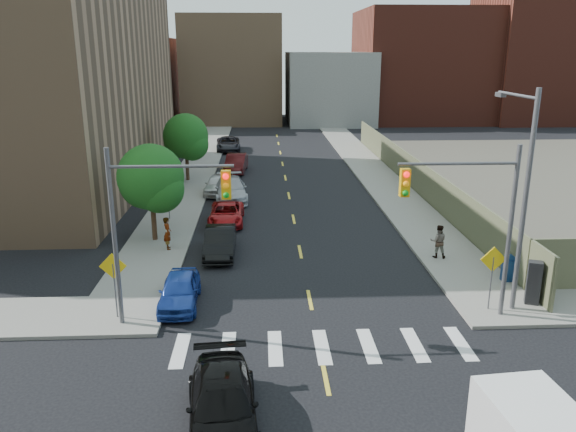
{
  "coord_description": "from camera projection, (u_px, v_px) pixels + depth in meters",
  "views": [
    {
      "loc": [
        -2.01,
        -14.03,
        10.33
      ],
      "look_at": [
        -0.65,
        13.99,
        2.0
      ],
      "focal_mm": 35.0,
      "sensor_mm": 36.0,
      "label": 1
    }
  ],
  "objects": [
    {
      "name": "bg_bldg_west",
      "position": [
        121.0,
        81.0,
        80.76
      ],
      "size": [
        14.0,
        18.0,
        12.0
      ],
      "primitive_type": "cube",
      "color": "#592319",
      "rests_on": "ground"
    },
    {
      "name": "mailbox",
      "position": [
        508.0,
        268.0,
        25.59
      ],
      "size": [
        0.53,
        0.41,
        1.29
      ],
      "rotation": [
        0.0,
        0.0,
        -0.02
      ],
      "color": "navy",
      "rests_on": "sidewalk_ne"
    },
    {
      "name": "pedestrian_west",
      "position": [
        168.0,
        233.0,
        29.62
      ],
      "size": [
        0.58,
        0.73,
        1.76
      ],
      "primitive_type": "imported",
      "rotation": [
        0.0,
        0.0,
        1.84
      ],
      "color": "gray",
      "rests_on": "sidewalk_nw"
    },
    {
      "name": "parked_car_grey",
      "position": [
        228.0,
        144.0,
        59.55
      ],
      "size": [
        2.76,
        5.43,
        1.47
      ],
      "primitive_type": "imported",
      "rotation": [
        0.0,
        0.0,
        0.06
      ],
      "color": "black",
      "rests_on": "ground"
    },
    {
      "name": "black_sedan",
      "position": [
        222.0,
        405.0,
        15.84
      ],
      "size": [
        2.41,
        5.03,
        1.41
      ],
      "primitive_type": "imported",
      "rotation": [
        0.0,
        0.0,
        0.09
      ],
      "color": "black",
      "rests_on": "ground"
    },
    {
      "name": "signal_ne",
      "position": [
        473.0,
        210.0,
        21.2
      ],
      "size": [
        4.59,
        0.3,
        7.0
      ],
      "color": "#59595E",
      "rests_on": "ground"
    },
    {
      "name": "tree_west_near",
      "position": [
        151.0,
        181.0,
        30.47
      ],
      "size": [
        3.66,
        3.64,
        5.52
      ],
      "color": "#332114",
      "rests_on": "ground"
    },
    {
      "name": "bg_bldg_fareast",
      "position": [
        531.0,
        59.0,
        82.7
      ],
      "size": [
        14.0,
        16.0,
        18.0
      ],
      "primitive_type": "cube",
      "color": "#592319",
      "rests_on": "ground"
    },
    {
      "name": "streetlight_ne",
      "position": [
        522.0,
        186.0,
        21.97
      ],
      "size": [
        0.25,
        3.7,
        9.0
      ],
      "color": "#59595E",
      "rests_on": "ground"
    },
    {
      "name": "smokestack",
      "position": [
        562.0,
        23.0,
        81.46
      ],
      "size": [
        1.8,
        1.8,
        28.0
      ],
      "primitive_type": "cylinder",
      "color": "#8C6B4C",
      "rests_on": "ground"
    },
    {
      "name": "bg_bldg_midwest",
      "position": [
        233.0,
        70.0,
        82.99
      ],
      "size": [
        14.0,
        16.0,
        15.0
      ],
      "primitive_type": "cube",
      "color": "#8C6B4C",
      "rests_on": "ground"
    },
    {
      "name": "signal_nw",
      "position": [
        154.0,
        214.0,
        20.64
      ],
      "size": [
        4.59,
        0.3,
        7.0
      ],
      "color": "#59595E",
      "rests_on": "ground"
    },
    {
      "name": "parked_car_silver",
      "position": [
        231.0,
        189.0,
        39.95
      ],
      "size": [
        2.68,
        5.58,
        1.57
      ],
      "primitive_type": "imported",
      "rotation": [
        0.0,
        0.0,
        0.09
      ],
      "color": "#ADAFB5",
      "rests_on": "ground"
    },
    {
      "name": "bg_bldg_east",
      "position": [
        420.0,
        66.0,
        84.16
      ],
      "size": [
        18.0,
        18.0,
        16.0
      ],
      "primitive_type": "cube",
      "color": "#592319",
      "rests_on": "ground"
    },
    {
      "name": "parked_car_maroon",
      "position": [
        236.0,
        163.0,
        49.13
      ],
      "size": [
        2.02,
        4.89,
        1.57
      ],
      "primitive_type": "imported",
      "rotation": [
        0.0,
        0.0,
        -0.08
      ],
      "color": "#3C0C0D",
      "rests_on": "ground"
    },
    {
      "name": "ground",
      "position": [
        333.0,
        416.0,
        16.47
      ],
      "size": [
        160.0,
        160.0,
        0.0
      ],
      "primitive_type": "plane",
      "color": "black",
      "rests_on": "ground"
    },
    {
      "name": "sidewalk_ne",
      "position": [
        358.0,
        156.0,
        56.54
      ],
      "size": [
        3.5,
        73.0,
        0.15
      ],
      "primitive_type": "cube",
      "color": "gray",
      "rests_on": "ground"
    },
    {
      "name": "parked_car_red",
      "position": [
        226.0,
        214.0,
        34.56
      ],
      "size": [
        2.08,
        4.5,
        1.25
      ],
      "primitive_type": "imported",
      "rotation": [
        0.0,
        0.0,
        -0.0
      ],
      "color": "#A21012",
      "rests_on": "ground"
    },
    {
      "name": "warn_sign_ne",
      "position": [
        493.0,
        267.0,
        22.46
      ],
      "size": [
        1.06,
        0.06,
        2.83
      ],
      "color": "#59595E",
      "rests_on": "ground"
    },
    {
      "name": "fence_north",
      "position": [
        411.0,
        172.0,
        43.37
      ],
      "size": [
        0.12,
        44.0,
        2.5
      ],
      "primitive_type": "cube",
      "color": "#6C6D4C",
      "rests_on": "ground"
    },
    {
      "name": "parked_car_black",
      "position": [
        220.0,
        242.0,
        29.23
      ],
      "size": [
        1.55,
        4.39,
        1.44
      ],
      "primitive_type": "imported",
      "rotation": [
        0.0,
        0.0,
        0.0
      ],
      "color": "black",
      "rests_on": "ground"
    },
    {
      "name": "warn_sign_midwest",
      "position": [
        168.0,
        190.0,
        34.69
      ],
      "size": [
        1.06,
        0.06,
        2.83
      ],
      "color": "#59595E",
      "rests_on": "ground"
    },
    {
      "name": "tree_west_far",
      "position": [
        186.0,
        139.0,
        44.83
      ],
      "size": [
        3.66,
        3.64,
        5.52
      ],
      "color": "#332114",
      "rests_on": "ground"
    },
    {
      "name": "warn_sign_nw",
      "position": [
        114.0,
        273.0,
        21.76
      ],
      "size": [
        1.06,
        0.06,
        2.83
      ],
      "color": "#59595E",
      "rests_on": "ground"
    },
    {
      "name": "pedestrian_east",
      "position": [
        438.0,
        241.0,
        28.43
      ],
      "size": [
        0.94,
        0.8,
        1.72
      ],
      "primitive_type": "imported",
      "rotation": [
        0.0,
        0.0,
        2.95
      ],
      "color": "gray",
      "rests_on": "sidewalk_ne"
    },
    {
      "name": "bg_bldg_center",
      "position": [
        328.0,
        88.0,
        82.44
      ],
      "size": [
        12.0,
        16.0,
        10.0
      ],
      "primitive_type": "cube",
      "color": "gray",
      "rests_on": "ground"
    },
    {
      "name": "parked_car_blue",
      "position": [
        180.0,
        290.0,
        23.45
      ],
      "size": [
        1.66,
        3.95,
        1.33
      ],
      "primitive_type": "imported",
      "rotation": [
        0.0,
        0.0,
        0.02
      ],
      "color": "navy",
      "rests_on": "ground"
    },
    {
      "name": "sidewalk_nw",
      "position": [
        203.0,
        157.0,
        55.82
      ],
      "size": [
        3.5,
        73.0,
        0.15
      ],
      "primitive_type": "cube",
      "color": "gray",
      "rests_on": "ground"
    },
    {
      "name": "payphone",
      "position": [
        534.0,
        283.0,
        23.21
      ],
      "size": [
        0.68,
        0.62,
        1.85
      ],
      "primitive_type": "cube",
      "rotation": [
        0.0,
        0.0,
        -0.37
      ],
      "color": "black",
      "rests_on": "sidewalk_ne"
    },
    {
      "name": "parked_car_white",
      "position": [
        218.0,
        184.0,
        41.7
      ],
      "size": [
        2.1,
        4.37,
        1.44
      ],
      "primitive_type": "imported",
      "rotation": [
        0.0,
        0.0,
        -0.1
      ],
      "color": "silver",
      "rests_on": "ground"
    }
  ]
}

